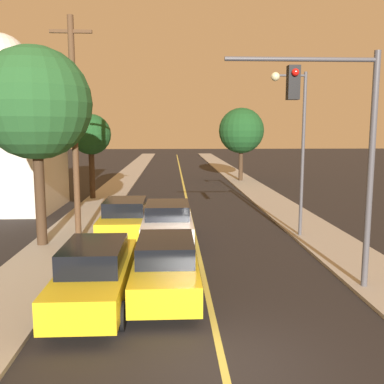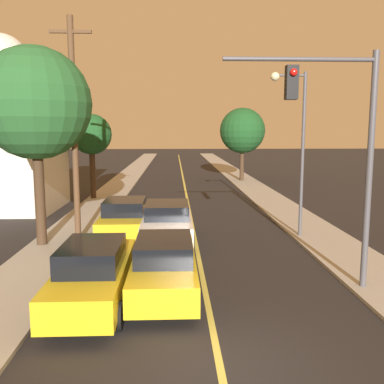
{
  "view_description": "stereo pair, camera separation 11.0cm",
  "coord_description": "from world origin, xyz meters",
  "px_view_note": "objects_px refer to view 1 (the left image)",
  "views": [
    {
      "loc": [
        -0.98,
        -7.73,
        4.58
      ],
      "look_at": [
        0.0,
        12.94,
        1.6
      ],
      "focal_mm": 40.0,
      "sensor_mm": 36.0,
      "label": 1
    },
    {
      "loc": [
        -0.87,
        -7.74,
        4.58
      ],
      "look_at": [
        0.0,
        12.94,
        1.6
      ],
      "focal_mm": 40.0,
      "sensor_mm": 36.0,
      "label": 2
    }
  ],
  "objects_px": {
    "car_near_lane_second": "(168,222)",
    "traffic_signal_mast": "(341,133)",
    "tree_left_far": "(91,135)",
    "utility_pole_left": "(74,128)",
    "tree_left_near": "(35,104)",
    "car_near_lane_front": "(166,264)",
    "tree_right_near": "(241,131)",
    "domed_building_left": "(5,136)",
    "car_outer_lane_front": "(96,273)",
    "car_outer_lane_second": "(126,217)",
    "streetlamp_right": "(296,132)"
  },
  "relations": [
    {
      "from": "car_near_lane_front",
      "to": "car_outer_lane_second",
      "type": "xyz_separation_m",
      "value": [
        -1.84,
        6.65,
        0.03
      ]
    },
    {
      "from": "tree_right_near",
      "to": "domed_building_left",
      "type": "height_order",
      "value": "domed_building_left"
    },
    {
      "from": "tree_left_far",
      "to": "car_outer_lane_front",
      "type": "bearing_deg",
      "value": -79.44
    },
    {
      "from": "car_near_lane_front",
      "to": "utility_pole_left",
      "type": "height_order",
      "value": "utility_pole_left"
    },
    {
      "from": "domed_building_left",
      "to": "traffic_signal_mast",
      "type": "bearing_deg",
      "value": -43.51
    },
    {
      "from": "car_near_lane_front",
      "to": "utility_pole_left",
      "type": "bearing_deg",
      "value": 124.04
    },
    {
      "from": "car_near_lane_second",
      "to": "domed_building_left",
      "type": "relative_size",
      "value": 0.52
    },
    {
      "from": "traffic_signal_mast",
      "to": "tree_right_near",
      "type": "height_order",
      "value": "traffic_signal_mast"
    },
    {
      "from": "utility_pole_left",
      "to": "tree_left_far",
      "type": "height_order",
      "value": "utility_pole_left"
    },
    {
      "from": "car_near_lane_front",
      "to": "utility_pole_left",
      "type": "xyz_separation_m",
      "value": [
        -3.6,
        5.33,
        3.86
      ]
    },
    {
      "from": "car_near_lane_front",
      "to": "car_outer_lane_second",
      "type": "bearing_deg",
      "value": 105.43
    },
    {
      "from": "tree_left_far",
      "to": "traffic_signal_mast",
      "type": "bearing_deg",
      "value": -59.46
    },
    {
      "from": "utility_pole_left",
      "to": "domed_building_left",
      "type": "height_order",
      "value": "domed_building_left"
    },
    {
      "from": "car_outer_lane_front",
      "to": "tree_left_near",
      "type": "bearing_deg",
      "value": 118.4
    },
    {
      "from": "streetlamp_right",
      "to": "tree_left_near",
      "type": "bearing_deg",
      "value": -174.34
    },
    {
      "from": "car_near_lane_second",
      "to": "tree_right_near",
      "type": "relative_size",
      "value": 0.8
    },
    {
      "from": "tree_left_far",
      "to": "utility_pole_left",
      "type": "bearing_deg",
      "value": -82.51
    },
    {
      "from": "streetlamp_right",
      "to": "utility_pole_left",
      "type": "relative_size",
      "value": 0.78
    },
    {
      "from": "car_outer_lane_second",
      "to": "tree_right_near",
      "type": "relative_size",
      "value": 0.77
    },
    {
      "from": "car_outer_lane_second",
      "to": "tree_left_far",
      "type": "distance_m",
      "value": 11.18
    },
    {
      "from": "tree_left_near",
      "to": "car_outer_lane_front",
      "type": "bearing_deg",
      "value": -61.6
    },
    {
      "from": "car_outer_lane_second",
      "to": "car_near_lane_second",
      "type": "bearing_deg",
      "value": -29.06
    },
    {
      "from": "car_outer_lane_second",
      "to": "car_near_lane_front",
      "type": "bearing_deg",
      "value": -74.57
    },
    {
      "from": "car_near_lane_front",
      "to": "car_outer_lane_front",
      "type": "distance_m",
      "value": 2.0
    },
    {
      "from": "car_outer_lane_front",
      "to": "tree_left_far",
      "type": "bearing_deg",
      "value": 100.56
    },
    {
      "from": "car_near_lane_second",
      "to": "car_outer_lane_second",
      "type": "height_order",
      "value": "car_near_lane_second"
    },
    {
      "from": "tree_left_near",
      "to": "domed_building_left",
      "type": "distance_m",
      "value": 9.53
    },
    {
      "from": "streetlamp_right",
      "to": "tree_left_near",
      "type": "height_order",
      "value": "tree_left_near"
    },
    {
      "from": "car_near_lane_front",
      "to": "tree_left_near",
      "type": "xyz_separation_m",
      "value": [
        -4.96,
        4.99,
        4.76
      ]
    },
    {
      "from": "car_near_lane_second",
      "to": "tree_left_far",
      "type": "bearing_deg",
      "value": 114.63
    },
    {
      "from": "car_near_lane_front",
      "to": "streetlamp_right",
      "type": "bearing_deg",
      "value": 48.34
    },
    {
      "from": "utility_pole_left",
      "to": "car_near_lane_front",
      "type": "bearing_deg",
      "value": -55.96
    },
    {
      "from": "car_near_lane_second",
      "to": "traffic_signal_mast",
      "type": "bearing_deg",
      "value": -49.75
    },
    {
      "from": "car_outer_lane_front",
      "to": "utility_pole_left",
      "type": "xyz_separation_m",
      "value": [
        -1.77,
        6.12,
        3.82
      ]
    },
    {
      "from": "domed_building_left",
      "to": "car_near_lane_second",
      "type": "bearing_deg",
      "value": -39.65
    },
    {
      "from": "car_near_lane_front",
      "to": "domed_building_left",
      "type": "relative_size",
      "value": 0.52
    },
    {
      "from": "streetlamp_right",
      "to": "utility_pole_left",
      "type": "xyz_separation_m",
      "value": [
        -8.95,
        -0.68,
        0.17
      ]
    },
    {
      "from": "traffic_signal_mast",
      "to": "tree_right_near",
      "type": "relative_size",
      "value": 1.02
    },
    {
      "from": "car_near_lane_front",
      "to": "tree_right_near",
      "type": "distance_m",
      "value": 27.41
    },
    {
      "from": "car_outer_lane_second",
      "to": "tree_left_near",
      "type": "bearing_deg",
      "value": -151.99
    },
    {
      "from": "car_outer_lane_second",
      "to": "domed_building_left",
      "type": "xyz_separation_m",
      "value": [
        -7.49,
        6.7,
        3.42
      ]
    },
    {
      "from": "streetlamp_right",
      "to": "utility_pole_left",
      "type": "distance_m",
      "value": 8.98
    },
    {
      "from": "tree_left_near",
      "to": "car_near_lane_second",
      "type": "bearing_deg",
      "value": 7.36
    },
    {
      "from": "utility_pole_left",
      "to": "car_outer_lane_second",
      "type": "bearing_deg",
      "value": 36.7
    },
    {
      "from": "traffic_signal_mast",
      "to": "tree_left_far",
      "type": "bearing_deg",
      "value": 120.54
    },
    {
      "from": "utility_pole_left",
      "to": "domed_building_left",
      "type": "bearing_deg",
      "value": 125.48
    },
    {
      "from": "car_near_lane_second",
      "to": "traffic_signal_mast",
      "type": "height_order",
      "value": "traffic_signal_mast"
    },
    {
      "from": "car_near_lane_front",
      "to": "car_near_lane_second",
      "type": "xyz_separation_m",
      "value": [
        0.0,
        5.63,
        0.02
      ]
    },
    {
      "from": "car_near_lane_front",
      "to": "tree_right_near",
      "type": "relative_size",
      "value": 0.8
    },
    {
      "from": "car_outer_lane_front",
      "to": "streetlamp_right",
      "type": "bearing_deg",
      "value": 43.4
    }
  ]
}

